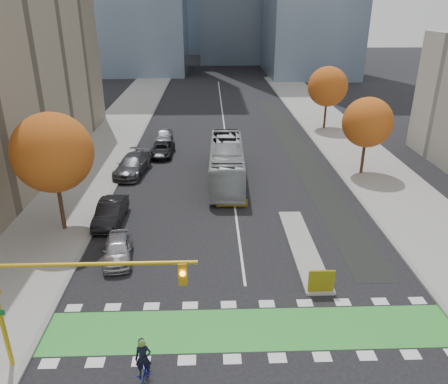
{
  "coord_description": "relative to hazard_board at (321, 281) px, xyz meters",
  "views": [
    {
      "loc": [
        -1.86,
        -15.13,
        14.39
      ],
      "look_at": [
        -0.97,
        11.31,
        3.0
      ],
      "focal_mm": 35.0,
      "sensor_mm": 36.0,
      "label": 1
    }
  ],
  "objects": [
    {
      "name": "hazard_board",
      "position": [
        0.0,
        0.0,
        0.0
      ],
      "size": [
        1.4,
        0.12,
        1.3
      ],
      "primitive_type": "cube",
      "color": "yellow",
      "rests_on": "median_island"
    },
    {
      "name": "tree_west",
      "position": [
        -16.0,
        7.8,
        4.82
      ],
      "size": [
        5.2,
        5.2,
        8.22
      ],
      "color": "#332114",
      "rests_on": "ground"
    },
    {
      "name": "bike_crossing",
      "position": [
        -4.0,
        -2.7,
        -0.79
      ],
      "size": [
        20.0,
        3.0,
        0.01
      ],
      "primitive_type": "cube",
      "color": "green",
      "rests_on": "ground"
    },
    {
      "name": "curb_east",
      "position": [
        6.0,
        15.8,
        -0.73
      ],
      "size": [
        0.3,
        120.0,
        0.16
      ],
      "primitive_type": "cube",
      "color": "gray",
      "rests_on": "ground"
    },
    {
      "name": "tree_east_far",
      "position": [
        8.5,
        33.8,
        4.44
      ],
      "size": [
        4.8,
        4.8,
        7.65
      ],
      "color": "#332114",
      "rests_on": "ground"
    },
    {
      "name": "parked_car_a",
      "position": [
        -11.55,
        3.86,
        -0.09
      ],
      "size": [
        2.17,
        4.32,
        1.41
      ],
      "primitive_type": "imported",
      "rotation": [
        0.0,
        0.0,
        0.12
      ],
      "color": "#A6A5AA",
      "rests_on": "ground"
    },
    {
      "name": "bus",
      "position": [
        -4.43,
        16.75,
        0.89
      ],
      "size": [
        3.21,
        12.2,
        3.37
      ],
      "primitive_type": "imported",
      "rotation": [
        0.0,
        0.0,
        -0.03
      ],
      "color": "#A3A8AA",
      "rests_on": "ground"
    },
    {
      "name": "tree_east_near",
      "position": [
        8.0,
        17.8,
        4.06
      ],
      "size": [
        4.4,
        4.4,
        7.08
      ],
      "color": "#332114",
      "rests_on": "ground"
    },
    {
      "name": "curb_west",
      "position": [
        -14.0,
        15.8,
        -0.73
      ],
      "size": [
        0.3,
        120.0,
        0.16
      ],
      "primitive_type": "cube",
      "color": "gray",
      "rests_on": "ground"
    },
    {
      "name": "parked_car_e",
      "position": [
        -11.05,
        28.82,
        -0.03
      ],
      "size": [
        1.92,
        4.54,
        1.53
      ],
      "primitive_type": "imported",
      "rotation": [
        0.0,
        0.0,
        0.03
      ],
      "color": "#A1A1A6",
      "rests_on": "ground"
    },
    {
      "name": "median_island",
      "position": [
        0.0,
        4.8,
        -0.72
      ],
      "size": [
        1.6,
        10.0,
        0.16
      ],
      "primitive_type": "cube",
      "color": "gray",
      "rests_on": "ground"
    },
    {
      "name": "sidewalk_west",
      "position": [
        -17.5,
        15.8,
        -0.73
      ],
      "size": [
        7.0,
        120.0,
        0.15
      ],
      "primitive_type": "cube",
      "color": "gray",
      "rests_on": "ground"
    },
    {
      "name": "bike_lane_paint",
      "position": [
        3.5,
        25.8,
        -0.8
      ],
      "size": [
        2.5,
        50.0,
        0.01
      ],
      "primitive_type": "cube",
      "color": "black",
      "rests_on": "ground"
    },
    {
      "name": "parked_car_d",
      "position": [
        -10.8,
        23.82,
        -0.14
      ],
      "size": [
        2.42,
        4.85,
        1.32
      ],
      "primitive_type": "imported",
      "rotation": [
        0.0,
        0.0,
        -0.05
      ],
      "color": "black",
      "rests_on": "ground"
    },
    {
      "name": "traffic_signal_west",
      "position": [
        -11.93,
        -4.71,
        3.23
      ],
      "size": [
        8.53,
        0.56,
        5.2
      ],
      "color": "#BF9914",
      "rests_on": "ground"
    },
    {
      "name": "ground",
      "position": [
        -4.0,
        -4.2,
        -0.8
      ],
      "size": [
        300.0,
        300.0,
        0.0
      ],
      "primitive_type": "plane",
      "color": "black",
      "rests_on": "ground"
    },
    {
      "name": "parked_car_c",
      "position": [
        -13.0,
        18.66,
        0.06
      ],
      "size": [
        3.19,
        6.18,
        1.71
      ],
      "primitive_type": "imported",
      "rotation": [
        0.0,
        0.0,
        -0.14
      ],
      "color": "#46474B",
      "rests_on": "ground"
    },
    {
      "name": "centre_line",
      "position": [
        -4.0,
        35.8,
        -0.8
      ],
      "size": [
        0.15,
        70.0,
        0.01
      ],
      "primitive_type": "cube",
      "color": "silver",
      "rests_on": "ground"
    },
    {
      "name": "parked_car_b",
      "position": [
        -13.0,
        8.86,
        -0.0
      ],
      "size": [
        1.84,
        4.89,
        1.59
      ],
      "primitive_type": "imported",
      "rotation": [
        0.0,
        0.0,
        -0.03
      ],
      "color": "black",
      "rests_on": "ground"
    },
    {
      "name": "sidewalk_east",
      "position": [
        9.5,
        15.8,
        -0.73
      ],
      "size": [
        7.0,
        120.0,
        0.15
      ],
      "primitive_type": "cube",
      "color": "gray",
      "rests_on": "ground"
    },
    {
      "name": "cyclist",
      "position": [
        -8.63,
        -5.89,
        -0.02
      ],
      "size": [
        0.82,
        2.06,
        2.34
      ],
      "rotation": [
        0.0,
        0.0,
        0.05
      ],
      "color": "navy",
      "rests_on": "ground"
    }
  ]
}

